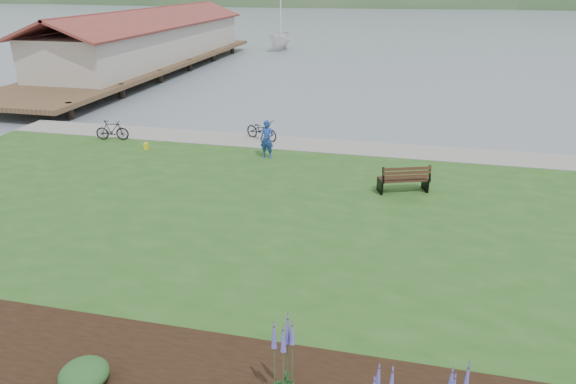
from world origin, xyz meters
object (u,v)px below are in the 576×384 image
Objects in this scene: person at (267,136)px; bicycle_a at (262,130)px; park_bench at (404,179)px; sailboat at (281,50)px.

bicycle_a is (-1.00, 2.63, -0.50)m from person.
bicycle_a is at bearing 117.25° from person.
person is (-6.04, 2.74, 0.44)m from park_bench.
park_bench is 0.98× the size of person.
sailboat is at bearing 38.10° from bicycle_a.
person is at bearing 135.74° from park_bench.
person is 1.04× the size of bicycle_a.
person is 40.44m from sailboat.
sailboat is (-8.08, 36.76, -0.90)m from bicycle_a.
park_bench is 1.02× the size of bicycle_a.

